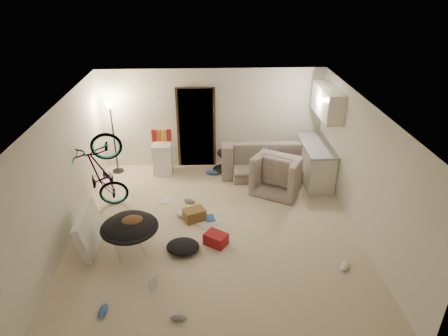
{
  "coord_description": "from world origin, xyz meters",
  "views": [
    {
      "loc": [
        -0.12,
        -6.46,
        4.61
      ],
      "look_at": [
        0.19,
        0.6,
        1.07
      ],
      "focal_mm": 32.0,
      "sensor_mm": 36.0,
      "label": 1
    }
  ],
  "objects_px": {
    "floor_lamp": "(112,123)",
    "mini_fridge": "(163,158)",
    "drink_case_b": "(216,239)",
    "armchair": "(281,175)",
    "tv_box": "(89,230)",
    "drink_case_a": "(194,215)",
    "saucer_chair": "(130,232)",
    "kitchen_counter": "(315,163)",
    "bicycle": "(105,189)",
    "juicer": "(187,210)",
    "sofa": "(266,160)"
  },
  "relations": [
    {
      "from": "mini_fridge",
      "to": "drink_case_b",
      "type": "bearing_deg",
      "value": -65.73
    },
    {
      "from": "sofa",
      "to": "drink_case_b",
      "type": "distance_m",
      "value": 3.19
    },
    {
      "from": "drink_case_b",
      "to": "tv_box",
      "type": "bearing_deg",
      "value": -145.41
    },
    {
      "from": "saucer_chair",
      "to": "tv_box",
      "type": "xyz_separation_m",
      "value": [
        -0.77,
        0.18,
        -0.07
      ]
    },
    {
      "from": "floor_lamp",
      "to": "bicycle",
      "type": "relative_size",
      "value": 1.0
    },
    {
      "from": "mini_fridge",
      "to": "drink_case_a",
      "type": "xyz_separation_m",
      "value": [
        0.82,
        -2.15,
        -0.27
      ]
    },
    {
      "from": "armchair",
      "to": "tv_box",
      "type": "height_order",
      "value": "tv_box"
    },
    {
      "from": "kitchen_counter",
      "to": "bicycle",
      "type": "distance_m",
      "value": 4.85
    },
    {
      "from": "kitchen_counter",
      "to": "sofa",
      "type": "xyz_separation_m",
      "value": [
        -1.1,
        0.45,
        -0.11
      ]
    },
    {
      "from": "kitchen_counter",
      "to": "mini_fridge",
      "type": "distance_m",
      "value": 3.72
    },
    {
      "from": "floor_lamp",
      "to": "drink_case_b",
      "type": "xyz_separation_m",
      "value": [
        2.39,
        -3.09,
        -1.19
      ]
    },
    {
      "from": "drink_case_a",
      "to": "mini_fridge",
      "type": "bearing_deg",
      "value": 86.63
    },
    {
      "from": "armchair",
      "to": "saucer_chair",
      "type": "xyz_separation_m",
      "value": [
        -3.09,
        -2.21,
        0.09
      ]
    },
    {
      "from": "kitchen_counter",
      "to": "drink_case_b",
      "type": "distance_m",
      "value": 3.46
    },
    {
      "from": "mini_fridge",
      "to": "juicer",
      "type": "bearing_deg",
      "value": -69.4
    },
    {
      "from": "floor_lamp",
      "to": "juicer",
      "type": "relative_size",
      "value": 8.57
    },
    {
      "from": "saucer_chair",
      "to": "drink_case_b",
      "type": "distance_m",
      "value": 1.56
    },
    {
      "from": "juicer",
      "to": "mini_fridge",
      "type": "bearing_deg",
      "value": 108.84
    },
    {
      "from": "sofa",
      "to": "drink_case_b",
      "type": "relative_size",
      "value": 5.69
    },
    {
      "from": "kitchen_counter",
      "to": "mini_fridge",
      "type": "xyz_separation_m",
      "value": [
        -3.67,
        0.55,
        -0.05
      ]
    },
    {
      "from": "kitchen_counter",
      "to": "bicycle",
      "type": "relative_size",
      "value": 0.83
    },
    {
      "from": "sofa",
      "to": "floor_lamp",
      "type": "bearing_deg",
      "value": -3.37
    },
    {
      "from": "bicycle",
      "to": "tv_box",
      "type": "height_order",
      "value": "bicycle"
    },
    {
      "from": "armchair",
      "to": "tv_box",
      "type": "bearing_deg",
      "value": 57.99
    },
    {
      "from": "drink_case_b",
      "to": "floor_lamp",
      "type": "bearing_deg",
      "value": 163.26
    },
    {
      "from": "drink_case_a",
      "to": "drink_case_b",
      "type": "xyz_separation_m",
      "value": [
        0.42,
        -0.83,
        -0.01
      ]
    },
    {
      "from": "saucer_chair",
      "to": "juicer",
      "type": "distance_m",
      "value": 1.58
    },
    {
      "from": "sofa",
      "to": "drink_case_b",
      "type": "bearing_deg",
      "value": 64.86
    },
    {
      "from": "armchair",
      "to": "bicycle",
      "type": "height_order",
      "value": "bicycle"
    },
    {
      "from": "drink_case_a",
      "to": "juicer",
      "type": "height_order",
      "value": "drink_case_a"
    },
    {
      "from": "kitchen_counter",
      "to": "bicycle",
      "type": "bearing_deg",
      "value": -167.09
    },
    {
      "from": "armchair",
      "to": "drink_case_a",
      "type": "height_order",
      "value": "armchair"
    },
    {
      "from": "kitchen_counter",
      "to": "juicer",
      "type": "height_order",
      "value": "kitchen_counter"
    },
    {
      "from": "kitchen_counter",
      "to": "saucer_chair",
      "type": "height_order",
      "value": "kitchen_counter"
    },
    {
      "from": "armchair",
      "to": "mini_fridge",
      "type": "distance_m",
      "value": 2.95
    },
    {
      "from": "armchair",
      "to": "mini_fridge",
      "type": "height_order",
      "value": "mini_fridge"
    },
    {
      "from": "kitchen_counter",
      "to": "drink_case_a",
      "type": "height_order",
      "value": "kitchen_counter"
    },
    {
      "from": "saucer_chair",
      "to": "drink_case_a",
      "type": "xyz_separation_m",
      "value": [
        1.11,
        0.97,
        -0.31
      ]
    },
    {
      "from": "bicycle",
      "to": "saucer_chair",
      "type": "height_order",
      "value": "bicycle"
    },
    {
      "from": "armchair",
      "to": "bicycle",
      "type": "bearing_deg",
      "value": 40.73
    },
    {
      "from": "armchair",
      "to": "saucer_chair",
      "type": "relative_size",
      "value": 1.02
    },
    {
      "from": "floor_lamp",
      "to": "drink_case_b",
      "type": "distance_m",
      "value": 4.08
    },
    {
      "from": "kitchen_counter",
      "to": "bicycle",
      "type": "xyz_separation_m",
      "value": [
        -4.73,
        -1.08,
        0.04
      ]
    },
    {
      "from": "armchair",
      "to": "mini_fridge",
      "type": "xyz_separation_m",
      "value": [
        -2.81,
        0.92,
        0.05
      ]
    },
    {
      "from": "sofa",
      "to": "drink_case_b",
      "type": "xyz_separation_m",
      "value": [
        -1.34,
        -2.89,
        -0.21
      ]
    },
    {
      "from": "bicycle",
      "to": "saucer_chair",
      "type": "relative_size",
      "value": 1.77
    },
    {
      "from": "kitchen_counter",
      "to": "saucer_chair",
      "type": "xyz_separation_m",
      "value": [
        -3.96,
        -2.58,
        -0.01
      ]
    },
    {
      "from": "floor_lamp",
      "to": "mini_fridge",
      "type": "distance_m",
      "value": 1.48
    },
    {
      "from": "mini_fridge",
      "to": "juicer",
      "type": "distance_m",
      "value": 2.04
    },
    {
      "from": "drink_case_b",
      "to": "juicer",
      "type": "xyz_separation_m",
      "value": [
        -0.59,
        1.08,
        -0.03
      ]
    }
  ]
}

